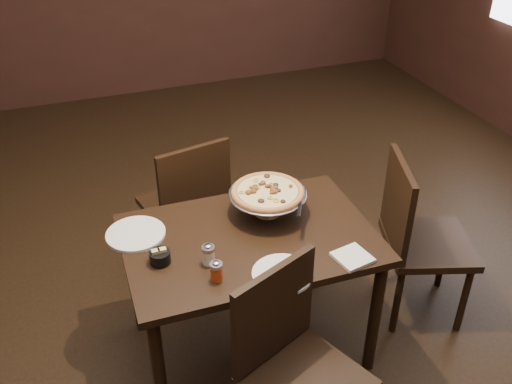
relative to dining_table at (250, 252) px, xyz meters
name	(u,v)px	position (x,y,z in m)	size (l,w,h in m)	color
room	(241,85)	(-0.01, 0.07, 0.79)	(6.04, 7.04, 2.84)	black
dining_table	(250,252)	(0.00, 0.00, 0.00)	(1.14, 0.78, 0.70)	black
pizza_stand	(268,192)	(0.14, 0.14, 0.22)	(0.37, 0.37, 0.15)	#B2B3B9
parmesan_shaker	(209,254)	(-0.22, -0.12, 0.14)	(0.06, 0.06, 0.10)	beige
pepper_flake_shaker	(216,271)	(-0.22, -0.23, 0.14)	(0.05, 0.05, 0.09)	maroon
packet_caddy	(160,257)	(-0.42, -0.04, 0.12)	(0.09, 0.09, 0.07)	black
napkin_stack	(352,257)	(0.36, -0.30, 0.10)	(0.14, 0.14, 0.02)	silver
plate_left	(136,234)	(-0.48, 0.19, 0.10)	(0.27, 0.27, 0.01)	silver
plate_near	(282,274)	(0.04, -0.30, 0.10)	(0.25, 0.25, 0.01)	silver
serving_spatula	(300,211)	(0.22, -0.05, 0.21)	(0.14, 0.14, 0.02)	#B2B3B9
chair_far	(188,203)	(-0.12, 0.69, -0.13)	(0.49, 0.49, 0.89)	black
chair_near	(294,362)	(-0.02, -0.56, -0.12)	(0.55, 0.55, 0.89)	black
chair_side	(416,235)	(0.89, -0.03, -0.11)	(0.54, 0.54, 0.92)	black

